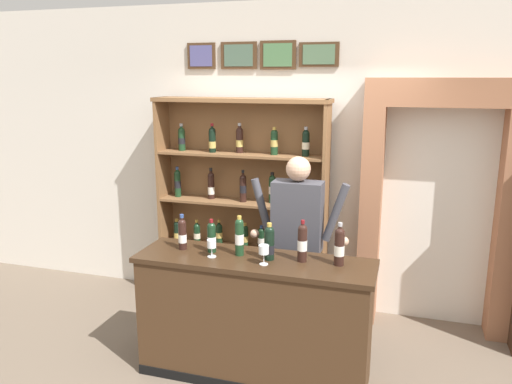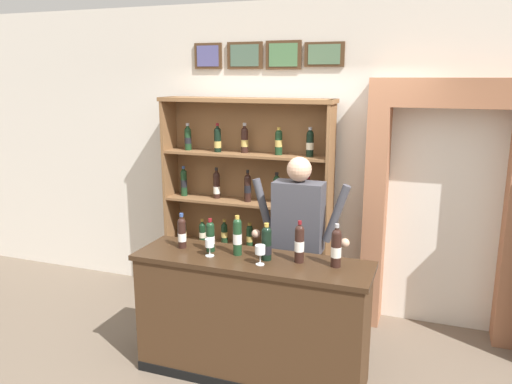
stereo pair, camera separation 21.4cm
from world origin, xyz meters
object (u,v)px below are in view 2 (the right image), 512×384
object	(u,v)px
tasting_bottle_riserva	(266,243)
tasting_bottle_grappa	(210,236)
wine_shelf	(247,202)
tasting_bottle_super_tuscan	(237,236)
tasting_counter	(251,318)
shopkeeper	(298,231)
wine_glass_right	(260,251)
tasting_bottle_chianti	(182,232)
wine_glass_spare	(210,244)
tasting_bottle_prosecco	(299,243)
tasting_bottle_rosso	(336,247)

from	to	relation	value
tasting_bottle_riserva	tasting_bottle_grappa	bearing A→B (deg)	176.40
wine_shelf	tasting_bottle_super_tuscan	distance (m)	1.26
wine_shelf	tasting_counter	xyz separation A→B (m)	(0.51, -1.25, -0.61)
shopkeeper	tasting_counter	bearing A→B (deg)	-108.91
wine_glass_right	wine_shelf	bearing A→B (deg)	114.74
shopkeeper	tasting_bottle_riserva	world-z (taller)	shopkeeper
wine_shelf	tasting_bottle_chianti	size ratio (longest dim) A/B	7.41
tasting_bottle_chianti	wine_glass_right	distance (m)	0.74
tasting_counter	tasting_bottle_riserva	xyz separation A→B (m)	(0.12, 0.02, 0.64)
tasting_bottle_chianti	wine_glass_spare	size ratio (longest dim) A/B	2.10
shopkeeper	wine_glass_right	size ratio (longest dim) A/B	11.35
shopkeeper	wine_glass_right	world-z (taller)	shopkeeper
tasting_counter	tasting_bottle_grappa	distance (m)	0.73
shopkeeper	tasting_bottle_prosecco	bearing A→B (deg)	-73.79
tasting_counter	wine_glass_spare	distance (m)	0.69
wine_shelf	tasting_bottle_prosecco	size ratio (longest dim) A/B	6.66
tasting_counter	tasting_bottle_prosecco	distance (m)	0.76
tasting_counter	wine_glass_spare	bearing A→B (deg)	-169.96
tasting_counter	tasting_bottle_grappa	world-z (taller)	tasting_bottle_grappa
tasting_counter	shopkeeper	xyz separation A→B (m)	(0.21, 0.61, 0.57)
wine_shelf	wine_glass_spare	bearing A→B (deg)	-81.97
shopkeeper	tasting_bottle_prosecco	size ratio (longest dim) A/B	5.28
shopkeeper	wine_glass_spare	world-z (taller)	shopkeeper
tasting_bottle_chianti	tasting_bottle_rosso	xyz separation A→B (m)	(1.27, 0.02, 0.02)
tasting_counter	wine_glass_right	xyz separation A→B (m)	(0.11, -0.10, 0.61)
wine_glass_right	tasting_bottle_chianti	bearing A→B (deg)	169.16
tasting_bottle_chianti	tasting_bottle_grappa	distance (m)	0.25
wine_glass_spare	wine_glass_right	world-z (taller)	wine_glass_right
shopkeeper	tasting_bottle_riserva	size ratio (longest dim) A/B	5.89
tasting_bottle_prosecco	wine_glass_spare	xyz separation A→B (m)	(-0.70, -0.11, -0.06)
tasting_bottle_prosecco	wine_glass_right	size ratio (longest dim) A/B	2.15
wine_shelf	wine_glass_right	distance (m)	1.48
tasting_bottle_super_tuscan	tasting_bottle_grappa	bearing A→B (deg)	179.15
tasting_bottle_prosecco	tasting_bottle_chianti	bearing A→B (deg)	-179.36
tasting_bottle_prosecco	wine_glass_spare	bearing A→B (deg)	-170.79
tasting_bottle_super_tuscan	wine_glass_right	size ratio (longest dim) A/B	2.11
wine_shelf	tasting_counter	distance (m)	1.48
wine_shelf	tasting_bottle_grappa	bearing A→B (deg)	-83.27
tasting_counter	shopkeeper	distance (m)	0.86
tasting_bottle_prosecco	tasting_bottle_rosso	xyz separation A→B (m)	(0.28, 0.00, -0.00)
tasting_bottle_riserva	wine_glass_right	world-z (taller)	tasting_bottle_riserva
tasting_bottle_rosso	tasting_bottle_riserva	bearing A→B (deg)	-175.45
tasting_bottle_chianti	wine_glass_right	size ratio (longest dim) A/B	1.93
tasting_bottle_rosso	tasting_bottle_grappa	bearing A→B (deg)	-179.35
tasting_bottle_prosecco	wine_glass_right	world-z (taller)	tasting_bottle_prosecco
shopkeeper	tasting_bottle_super_tuscan	xyz separation A→B (m)	(-0.34, -0.56, 0.09)
tasting_counter	tasting_bottle_riserva	distance (m)	0.65
tasting_bottle_riserva	tasting_bottle_rosso	size ratio (longest dim) A/B	0.89
wine_shelf	tasting_bottle_prosecco	xyz separation A→B (m)	(0.88, -1.19, 0.04)
tasting_bottle_rosso	tasting_bottle_chianti	bearing A→B (deg)	-179.28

